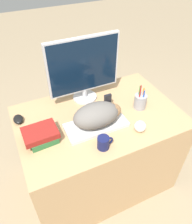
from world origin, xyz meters
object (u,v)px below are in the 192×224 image
at_px(keyboard, 96,125).
at_px(book_stack, 41,135).
at_px(monitor, 84,68).
at_px(pen_cup, 140,101).
at_px(baseball, 140,126).
at_px(coffee_mug, 104,143).
at_px(cat, 98,115).
at_px(computer_mouse, 18,119).
at_px(phone, 108,101).

relative_size(keyboard, book_stack, 1.95).
xyz_separation_m(monitor, pen_cup, (0.32, -0.28, -0.21)).
distance_m(baseball, book_stack, 0.64).
relative_size(keyboard, coffee_mug, 4.01).
xyz_separation_m(cat, coffee_mug, (-0.05, -0.18, -0.06)).
relative_size(keyboard, pen_cup, 2.06).
bearing_deg(keyboard, cat, 0.00).
bearing_deg(monitor, coffee_mug, -100.04).
relative_size(monitor, coffee_mug, 5.12).
bearing_deg(pen_cup, cat, -172.53).
xyz_separation_m(computer_mouse, pen_cup, (0.84, -0.23, 0.04)).
height_order(computer_mouse, book_stack, book_stack).
bearing_deg(phone, coffee_mug, -120.63).
distance_m(coffee_mug, baseball, 0.28).
xyz_separation_m(computer_mouse, coffee_mug, (0.43, -0.46, 0.02)).
height_order(baseball, phone, phone).
height_order(monitor, computer_mouse, monitor).
bearing_deg(computer_mouse, cat, -29.87).
height_order(cat, baseball, cat).
relative_size(keyboard, computer_mouse, 4.31).
bearing_deg(computer_mouse, coffee_mug, -46.71).
bearing_deg(book_stack, pen_cup, 0.74).
xyz_separation_m(cat, monitor, (0.04, 0.33, 0.17)).
relative_size(computer_mouse, phone, 0.94).
bearing_deg(computer_mouse, book_stack, -66.09).
distance_m(keyboard, monitor, 0.42).
height_order(pen_cup, phone, pen_cup).
height_order(computer_mouse, baseball, baseball).
distance_m(keyboard, book_stack, 0.36).
height_order(keyboard, cat, cat).
distance_m(keyboard, pen_cup, 0.38).
bearing_deg(cat, keyboard, 180.00).
bearing_deg(phone, pen_cup, -28.55).
xyz_separation_m(coffee_mug, book_stack, (-0.33, 0.22, 0.00)).
xyz_separation_m(monitor, computer_mouse, (-0.52, -0.05, -0.25)).
bearing_deg(keyboard, pen_cup, 7.25).
height_order(coffee_mug, book_stack, same).
relative_size(cat, phone, 3.23).
distance_m(monitor, coffee_mug, 0.56).
distance_m(coffee_mug, pen_cup, 0.47).
bearing_deg(book_stack, coffee_mug, -34.21).
bearing_deg(keyboard, phone, 43.79).
xyz_separation_m(keyboard, computer_mouse, (-0.47, 0.27, 0.01)).
relative_size(baseball, book_stack, 0.36).
height_order(cat, computer_mouse, cat).
bearing_deg(monitor, baseball, -68.57).
distance_m(monitor, baseball, 0.57).
bearing_deg(computer_mouse, pen_cup, -14.98).
bearing_deg(computer_mouse, baseball, -31.22).
relative_size(coffee_mug, phone, 1.01).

